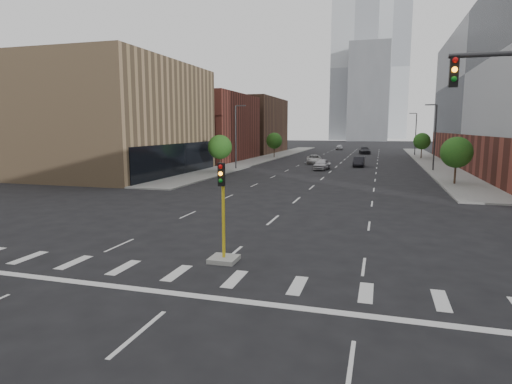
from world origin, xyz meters
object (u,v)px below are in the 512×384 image
at_px(car_mid_right, 359,162).
at_px(car_distant, 339,147).
at_px(median_traffic_signal, 223,240).
at_px(car_far_left, 314,159).
at_px(car_deep_right, 365,150).
at_px(car_near_left, 322,164).

bearing_deg(car_mid_right, car_distant, 98.67).
height_order(median_traffic_signal, car_distant, median_traffic_signal).
xyz_separation_m(car_far_left, car_distant, (-0.29, 48.04, -0.00)).
distance_m(car_mid_right, car_deep_right, 33.99).
relative_size(car_near_left, car_far_left, 0.87).
relative_size(car_far_left, car_distant, 1.23).
height_order(car_near_left, car_mid_right, car_near_left).
xyz_separation_m(car_mid_right, car_distant, (-7.77, 51.44, -0.03)).
xyz_separation_m(car_mid_right, car_far_left, (-7.47, 3.40, -0.03)).
bearing_deg(car_far_left, car_near_left, -84.99).
distance_m(car_mid_right, car_far_left, 8.21).
relative_size(car_mid_right, car_far_left, 0.88).
bearing_deg(median_traffic_signal, car_near_left, 91.97).
xyz_separation_m(median_traffic_signal, car_near_left, (-1.50, 43.70, -0.19)).
height_order(median_traffic_signal, car_near_left, median_traffic_signal).
height_order(car_near_left, car_deep_right, car_deep_right).
height_order(car_mid_right, car_distant, car_mid_right).
height_order(car_far_left, car_deep_right, car_deep_right).
xyz_separation_m(median_traffic_signal, car_deep_right, (2.91, 84.43, -0.17)).
bearing_deg(car_near_left, car_deep_right, 89.27).
bearing_deg(car_mid_right, car_deep_right, 90.78).
bearing_deg(car_mid_right, car_near_left, -125.47).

